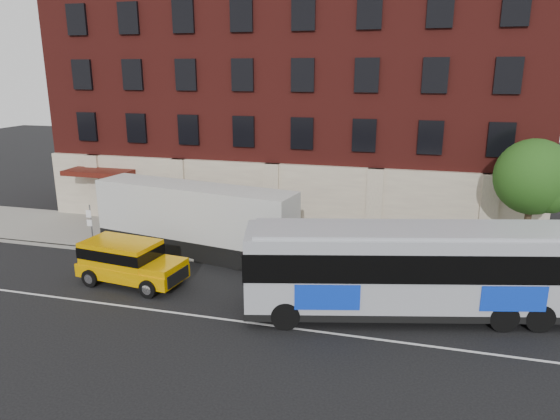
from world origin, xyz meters
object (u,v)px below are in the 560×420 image
(street_tree, at_px, (534,180))
(yellow_suv, at_px, (127,260))
(sign_pole, at_px, (91,224))
(city_bus, at_px, (416,268))
(shipping_container, at_px, (195,220))

(street_tree, xyz_separation_m, yellow_suv, (-17.78, -6.77, -3.28))
(sign_pole, xyz_separation_m, yellow_suv, (4.26, -3.43, -0.33))
(sign_pole, height_order, city_bus, city_bus)
(sign_pole, relative_size, street_tree, 0.40)
(street_tree, height_order, city_bus, street_tree)
(city_bus, xyz_separation_m, shipping_container, (-11.23, 4.24, -0.17))
(sign_pole, height_order, street_tree, street_tree)
(sign_pole, distance_m, city_bus, 17.19)
(city_bus, distance_m, yellow_suv, 12.63)
(street_tree, relative_size, yellow_suv, 1.19)
(shipping_container, bearing_deg, city_bus, -20.70)
(street_tree, distance_m, yellow_suv, 19.30)
(sign_pole, height_order, yellow_suv, sign_pole)
(street_tree, distance_m, city_bus, 8.77)
(yellow_suv, relative_size, shipping_container, 0.46)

